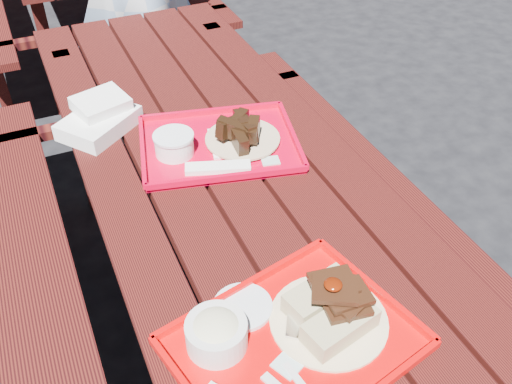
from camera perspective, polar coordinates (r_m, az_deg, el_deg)
ground at (r=2.09m, az=-1.74°, el=-15.02°), size 60.00×60.00×0.00m
picnic_table_near at (r=1.67m, az=-2.11°, el=-3.85°), size 1.41×2.40×0.75m
near_tray at (r=1.15m, az=3.17°, el=-13.56°), size 0.52×0.45×0.14m
far_tray at (r=1.64m, az=-3.95°, el=4.92°), size 0.51×0.44×0.08m
white_cloth at (r=1.78m, az=-15.37°, el=7.20°), size 0.27×0.26×0.09m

